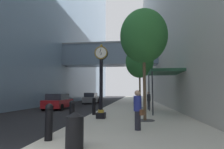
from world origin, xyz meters
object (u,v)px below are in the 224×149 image
at_px(street_tree_mid_near, 140,62).
at_px(car_red_near, 58,102).
at_px(car_black_mid, 93,97).
at_px(bollard_fifth, 100,104).
at_px(street_tree_near, 144,36).
at_px(pedestrian_walking, 138,109).
at_px(trash_bin, 75,129).
at_px(bollard_second, 72,113).
at_px(car_grey_far, 91,98).
at_px(bollard_nearest, 49,121).
at_px(bollard_fourth, 94,106).
at_px(street_clock, 101,77).
at_px(pedestrian_by_clock, 149,100).

distance_m(street_tree_mid_near, car_red_near, 9.47).
xyz_separation_m(car_red_near, car_black_mid, (-0.25, 17.57, 0.00)).
bearing_deg(bollard_fifth, street_tree_near, -53.98).
height_order(street_tree_mid_near, car_red_near, street_tree_mid_near).
bearing_deg(pedestrian_walking, street_tree_mid_near, 87.79).
bearing_deg(trash_bin, bollard_second, 109.68).
relative_size(street_tree_near, car_grey_far, 1.39).
relative_size(bollard_nearest, car_red_near, 0.28).
bearing_deg(bollard_fifth, car_black_mid, 104.19).
bearing_deg(pedestrian_walking, bollard_fourth, 120.14).
bearing_deg(street_tree_mid_near, trash_bin, -99.03).
bearing_deg(bollard_fifth, pedestrian_walking, -68.41).
xyz_separation_m(street_clock, bollard_second, (-0.82, -3.09, -1.93)).
distance_m(street_clock, car_red_near, 9.49).
relative_size(bollard_fifth, pedestrian_walking, 0.72).
xyz_separation_m(pedestrian_by_clock, car_red_near, (-9.20, 0.78, -0.25)).
relative_size(street_tree_mid_near, pedestrian_walking, 3.83).
bearing_deg(car_black_mid, street_tree_near, -71.11).
bearing_deg(car_grey_far, street_clock, -75.05).
distance_m(trash_bin, pedestrian_by_clock, 13.20).
bearing_deg(street_tree_near, bollard_nearest, -125.11).
relative_size(bollard_fourth, car_grey_far, 0.26).
bearing_deg(bollard_second, bollard_nearest, -90.00).
xyz_separation_m(street_clock, car_red_near, (-5.78, 7.28, -1.93)).
bearing_deg(bollard_fifth, street_tree_mid_near, 49.54).
distance_m(bollard_second, trash_bin, 3.44).
height_order(bollard_fourth, trash_bin, bollard_fourth).
xyz_separation_m(bollard_second, car_red_near, (-4.96, 10.37, -0.01)).
distance_m(bollard_fourth, car_red_near, 7.41).
xyz_separation_m(street_tree_mid_near, trash_bin, (-2.32, -14.63, -4.27)).
xyz_separation_m(car_red_near, car_grey_far, (1.10, 10.26, 0.04)).
xyz_separation_m(bollard_fourth, bollard_fifth, (0.00, 2.44, 0.00)).
xyz_separation_m(street_clock, bollard_fifth, (-0.82, 4.22, -1.93)).
bearing_deg(car_red_near, street_tree_mid_near, 6.87).
bearing_deg(bollard_fifth, street_clock, -79.01).
relative_size(bollard_nearest, street_tree_near, 0.19).
height_order(bollard_fifth, car_black_mid, car_black_mid).
xyz_separation_m(bollard_nearest, car_black_mid, (-5.21, 30.37, -0.01)).
relative_size(bollard_second, bollard_fifth, 1.00).
height_order(bollard_fourth, car_red_near, car_red_near).
bearing_deg(bollard_fifth, car_grey_far, 106.17).
relative_size(street_tree_near, street_tree_mid_near, 1.01).
xyz_separation_m(bollard_second, bollard_fourth, (0.00, 4.87, 0.00)).
relative_size(bollard_fourth, car_black_mid, 0.28).
bearing_deg(trash_bin, bollard_fifth, 96.27).
bearing_deg(bollard_fifth, pedestrian_by_clock, 28.30).
bearing_deg(pedestrian_by_clock, car_red_near, 175.14).
relative_size(street_tree_near, trash_bin, 6.27).
distance_m(pedestrian_walking, pedestrian_by_clock, 10.01).
relative_size(street_tree_mid_near, car_red_near, 1.47).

